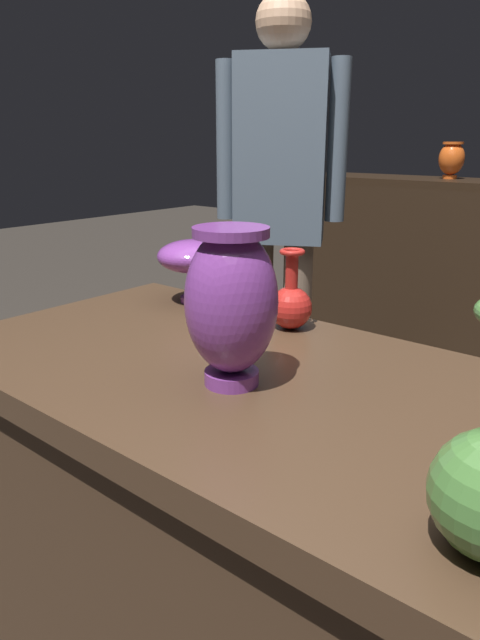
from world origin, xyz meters
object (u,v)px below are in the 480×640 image
(vase_right_accent, at_px, (291,303))
(visitor_near_left, at_px, (280,198))
(vase_centerpiece, at_px, (231,302))
(vase_tall_behind, at_px, (193,258))
(shelf_vase_left, at_px, (452,159))

(vase_right_accent, height_order, visitor_near_left, visitor_near_left)
(vase_centerpiece, height_order, vase_tall_behind, vase_centerpiece)
(vase_centerpiece, distance_m, vase_tall_behind, 0.50)
(vase_right_accent, distance_m, shelf_vase_left, 2.07)
(vase_centerpiece, distance_m, visitor_near_left, 1.28)
(vase_centerpiece, bearing_deg, shelf_vase_left, 103.10)
(visitor_near_left, bearing_deg, shelf_vase_left, -127.17)
(vase_right_accent, xyz_separation_m, visitor_near_left, (-0.60, 0.78, 0.12))
(vase_centerpiece, distance_m, shelf_vase_left, 2.37)
(vase_tall_behind, relative_size, vase_right_accent, 1.03)
(visitor_near_left, bearing_deg, vase_centerpiece, 93.15)
(vase_tall_behind, bearing_deg, visitor_near_left, 111.69)
(vase_tall_behind, xyz_separation_m, shelf_vase_left, (-0.14, 1.99, 0.18))
(vase_right_accent, height_order, shelf_vase_left, shelf_vase_left)
(vase_tall_behind, xyz_separation_m, vase_right_accent, (0.30, -0.02, -0.06))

